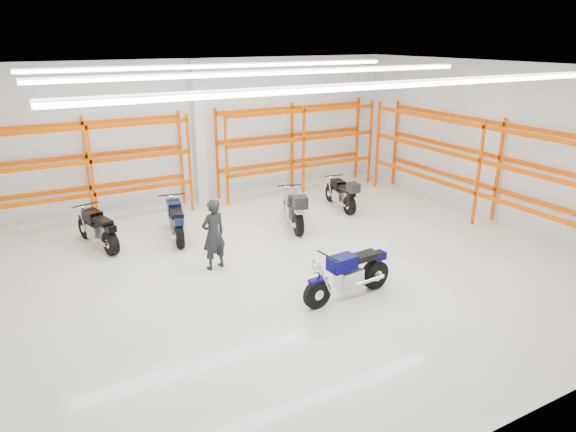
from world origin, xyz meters
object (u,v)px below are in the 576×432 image
motorcycle_back_a (98,230)px  standing_man (213,234)px  motorcycle_back_c (294,209)px  structural_column (199,133)px  motorcycle_back_d (342,194)px  motorcycle_main (351,274)px  motorcycle_back_b (176,221)px

motorcycle_back_a → standing_man: bearing=-50.5°
motorcycle_back_a → standing_man: (2.14, -2.59, 0.36)m
motorcycle_back_c → structural_column: bearing=111.5°
motorcycle_back_a → motorcycle_back_d: bearing=-3.7°
motorcycle_back_d → motorcycle_main: bearing=-122.7°
motorcycle_back_c → motorcycle_back_d: (2.12, 0.70, -0.06)m
standing_man → motorcycle_back_a: bearing=-64.1°
motorcycle_back_a → standing_man: standing_man is taller
motorcycle_back_c → motorcycle_back_b: bearing=165.2°
motorcycle_main → structural_column: structural_column is taller
motorcycle_back_c → standing_man: size_ratio=1.32×
motorcycle_back_b → motorcycle_back_d: 5.27m
motorcycle_back_d → standing_man: standing_man is taller
motorcycle_back_d → structural_column: bearing=140.7°
motorcycle_main → standing_man: (-1.97, 2.67, 0.34)m
motorcycle_main → motorcycle_back_d: (3.07, 4.79, -0.00)m
motorcycle_back_a → motorcycle_back_b: (1.92, -0.33, 0.01)m
motorcycle_back_a → structural_column: bearing=33.7°
motorcycle_back_d → structural_column: 4.89m
motorcycle_main → structural_column: (-0.46, 7.69, 1.75)m
motorcycle_main → motorcycle_back_a: motorcycle_main is taller
standing_man → motorcycle_main: bearing=112.9°
motorcycle_back_d → structural_column: (-3.54, 2.89, 1.75)m
structural_column → motorcycle_back_a: bearing=-146.3°
motorcycle_back_c → motorcycle_back_d: size_ratio=1.10×
motorcycle_main → motorcycle_back_d: size_ratio=1.08×
motorcycle_back_b → structural_column: structural_column is taller
motorcycle_back_b → structural_column: 3.70m
standing_man → structural_column: size_ratio=0.37×
motorcycle_back_b → structural_column: size_ratio=0.48×
motorcycle_back_c → structural_column: size_ratio=0.49×
motorcycle_back_c → motorcycle_back_d: bearing=18.4°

